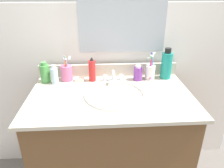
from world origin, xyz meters
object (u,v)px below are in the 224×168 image
object	(u,v)px
bottle_toner_green	(45,73)
bottle_spray_red	(92,70)
soap_bar	(80,79)
bottle_gel_clear	(54,75)
faucet	(113,78)
cup_white_ceramic	(150,71)
cup_pink	(67,73)
bottle_cream_purple	(138,73)
bottle_mouthwash_teal	(166,65)

from	to	relation	value
bottle_toner_green	bottle_spray_red	size ratio (longest dim) A/B	0.83
soap_bar	bottle_gel_clear	bearing A→B (deg)	-170.04
faucet	cup_white_ceramic	size ratio (longest dim) A/B	0.82
cup_pink	soap_bar	size ratio (longest dim) A/B	2.76
bottle_toner_green	soap_bar	xyz separation A→B (m)	(0.23, 0.00, -0.05)
faucet	bottle_cream_purple	size ratio (longest dim) A/B	1.48
bottle_gel_clear	bottle_spray_red	bearing A→B (deg)	6.14
bottle_gel_clear	soap_bar	bearing A→B (deg)	9.96
bottle_gel_clear	faucet	bearing A→B (deg)	-0.11
faucet	cup_pink	distance (m)	0.32
bottle_spray_red	bottle_mouthwash_teal	world-z (taller)	bottle_mouthwash_teal
bottle_toner_green	cup_pink	size ratio (longest dim) A/B	0.80
bottle_gel_clear	bottle_spray_red	xyz separation A→B (m)	(0.25, 0.03, 0.02)
bottle_mouthwash_teal	bottle_spray_red	bearing A→B (deg)	-178.05
bottle_toner_green	cup_white_ceramic	distance (m)	0.72
bottle_mouthwash_teal	cup_pink	bearing A→B (deg)	179.84
bottle_toner_green	cup_white_ceramic	world-z (taller)	cup_white_ceramic
faucet	cup_white_ceramic	xyz separation A→B (m)	(0.26, 0.03, 0.03)
cup_white_ceramic	soap_bar	xyz separation A→B (m)	(-0.49, -0.00, -0.05)
bottle_spray_red	cup_pink	bearing A→B (deg)	173.65
bottle_toner_green	bottle_mouthwash_teal	size ratio (longest dim) A/B	0.65
cup_pink	cup_white_ceramic	distance (m)	0.58
faucet	bottle_spray_red	bearing A→B (deg)	168.96
bottle_gel_clear	bottle_mouthwash_teal	bearing A→B (deg)	3.32
bottle_toner_green	faucet	bearing A→B (deg)	-3.57
bottle_gel_clear	soap_bar	size ratio (longest dim) A/B	2.05
faucet	bottle_spray_red	size ratio (longest dim) A/B	0.94
bottle_gel_clear	bottle_cream_purple	xyz separation A→B (m)	(0.57, 0.02, -0.01)
cup_pink	soap_bar	bearing A→B (deg)	-11.94
faucet	bottle_gel_clear	bearing A→B (deg)	179.89
bottle_cream_purple	bottle_mouthwash_teal	distance (m)	0.21
bottle_cream_purple	soap_bar	world-z (taller)	bottle_cream_purple
bottle_cream_purple	bottle_spray_red	size ratio (longest dim) A/B	0.63
soap_bar	bottle_toner_green	bearing A→B (deg)	-179.91
bottle_spray_red	cup_white_ceramic	xyz separation A→B (m)	(0.40, 0.01, -0.02)
cup_pink	bottle_mouthwash_teal	bearing A→B (deg)	-0.16
bottle_cream_purple	cup_white_ceramic	size ratio (longest dim) A/B	0.55
bottle_cream_purple	bottle_spray_red	xyz separation A→B (m)	(-0.32, 0.01, 0.03)
faucet	bottle_mouthwash_teal	xyz separation A→B (m)	(0.38, 0.05, 0.07)
cup_pink	soap_bar	world-z (taller)	cup_pink
bottle_mouthwash_teal	cup_pink	size ratio (longest dim) A/B	1.23
bottle_mouthwash_teal	cup_white_ceramic	distance (m)	0.12
bottle_toner_green	bottle_cream_purple	world-z (taller)	bottle_toner_green
bottle_cream_purple	cup_white_ceramic	world-z (taller)	cup_white_ceramic
bottle_gel_clear	bottle_spray_red	size ratio (longest dim) A/B	0.77
bottle_toner_green	cup_pink	distance (m)	0.14
faucet	bottle_spray_red	distance (m)	0.15
bottle_spray_red	cup_pink	size ratio (longest dim) A/B	0.96
bottle_mouthwash_teal	soap_bar	xyz separation A→B (m)	(-0.61, -0.02, -0.09)
bottle_spray_red	bottle_mouthwash_teal	distance (m)	0.52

